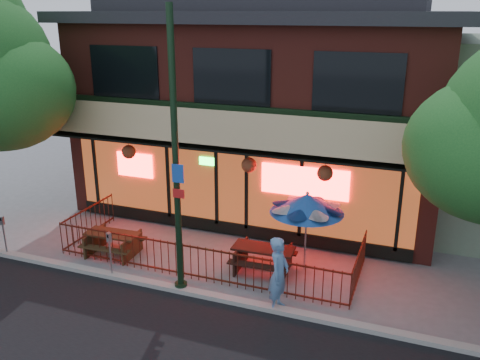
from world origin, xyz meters
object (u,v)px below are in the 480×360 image
object	(u,v)px
picnic_table_left	(113,240)
parking_meter_near	(110,247)
street_light	(176,173)
parking_meter_far	(3,229)
picnic_table_right	(263,255)
pedestrian	(279,274)
patio_umbrella	(307,203)

from	to	relation	value
picnic_table_left	parking_meter_near	world-z (taller)	parking_meter_near
street_light	parking_meter_far	xyz separation A→B (m)	(-5.65, -0.08, -2.32)
street_light	picnic_table_right	distance (m)	3.58
picnic_table_left	pedestrian	size ratio (longest dim) A/B	0.89
pedestrian	picnic_table_left	bearing A→B (deg)	82.13
street_light	patio_umbrella	size ratio (longest dim) A/B	3.07
pedestrian	parking_meter_far	distance (m)	8.24
picnic_table_left	parking_meter_far	bearing A→B (deg)	-157.77
pedestrian	parking_meter_far	xyz separation A→B (m)	(-8.23, -0.13, -0.10)
street_light	parking_meter_far	bearing A→B (deg)	-179.22
patio_umbrella	parking_meter_far	world-z (taller)	patio_umbrella
picnic_table_right	parking_meter_near	xyz separation A→B (m)	(-3.69, -1.77, 0.41)
street_light	patio_umbrella	xyz separation A→B (m)	(2.69, 2.22, -1.20)
street_light	picnic_table_right	bearing A→B (deg)	45.55
patio_umbrella	parking_meter_far	bearing A→B (deg)	-164.61
patio_umbrella	parking_meter_far	size ratio (longest dim) A/B	1.85
picnic_table_left	parking_meter_far	distance (m)	3.14
picnic_table_left	parking_meter_near	xyz separation A→B (m)	(0.74, -1.18, 0.43)
picnic_table_left	picnic_table_right	world-z (taller)	picnic_table_right
street_light	parking_meter_near	distance (m)	3.04
picnic_table_left	parking_meter_near	size ratio (longest dim) A/B	1.27
street_light	picnic_table_right	xyz separation A→B (m)	(1.66, 1.69, -2.68)
street_light	patio_umbrella	world-z (taller)	street_light
picnic_table_right	street_light	bearing A→B (deg)	-134.45
picnic_table_right	picnic_table_left	bearing A→B (deg)	-172.42
parking_meter_near	parking_meter_far	size ratio (longest dim) A/B	1.06
street_light	patio_umbrella	bearing A→B (deg)	39.52
patio_umbrella	pedestrian	distance (m)	2.40
street_light	pedestrian	distance (m)	3.40
picnic_table_right	parking_meter_near	bearing A→B (deg)	-154.37
pedestrian	parking_meter_near	world-z (taller)	pedestrian
patio_umbrella	picnic_table_right	bearing A→B (deg)	-152.90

